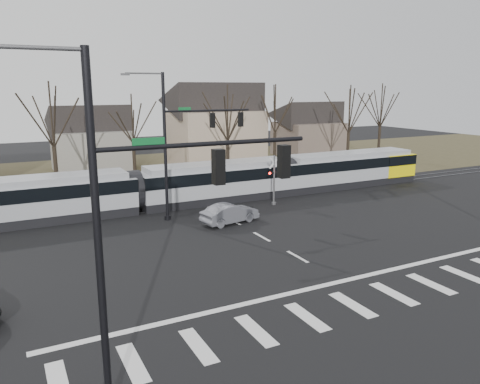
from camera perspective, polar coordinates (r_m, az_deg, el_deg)
name	(u,v)px	position (r m, az deg, el deg)	size (l,w,h in m)	color
ground	(319,269)	(24.90, 9.64, -9.22)	(140.00, 140.00, 0.00)	black
grass_verge	(146,172)	(53.10, -11.43, 2.40)	(140.00, 28.00, 0.01)	#38331E
crosswalk	(374,299)	(22.11, 15.98, -12.43)	(27.00, 2.60, 0.01)	silver
stop_line	(342,281)	(23.60, 12.29, -10.58)	(28.00, 0.35, 0.01)	silver
lane_dashes	(201,203)	(38.26, -4.80, -1.32)	(0.18, 30.00, 0.01)	silver
rail_pair	(202,203)	(38.08, -4.68, -1.35)	(90.00, 1.52, 0.06)	#59595E
tram	(216,180)	(38.44, -2.88, 1.42)	(42.16, 3.13, 3.20)	gray
sedan	(230,213)	(32.35, -1.24, -2.62)	(4.39, 2.25, 1.38)	slate
signal_pole_near_left	(155,214)	(13.37, -10.35, -2.70)	(9.28, 0.44, 10.20)	black
signal_pole_far	(187,138)	(33.19, -6.51, 6.50)	(9.28, 0.44, 10.20)	black
rail_crossing_signal	(274,182)	(37.26, 4.18, 1.28)	(1.08, 0.36, 4.00)	#59595B
tree_row	(180,131)	(47.38, -7.33, 7.44)	(59.20, 7.20, 10.00)	black
house_b	(90,135)	(55.37, -17.77, 6.60)	(8.64, 7.56, 7.65)	gray
house_c	(215,122)	(56.46, -3.05, 8.57)	(10.80, 8.64, 10.10)	gray
house_d	(308,126)	(65.77, 8.35, 7.92)	(8.64, 7.56, 7.65)	brown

